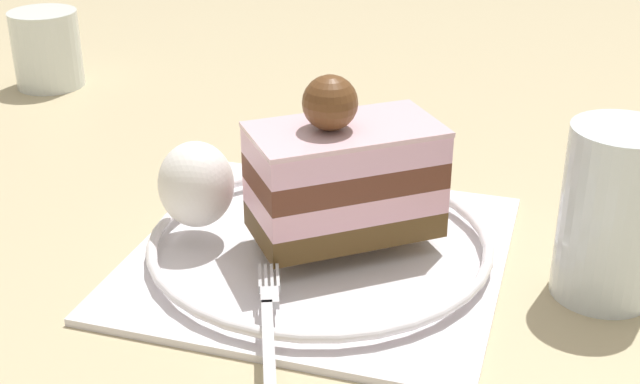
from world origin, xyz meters
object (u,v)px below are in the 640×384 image
(cake_slice, at_px, (344,175))
(drink_glass_near, at_px, (611,223))
(fork, at_px, (271,324))
(whipped_cream_dollop, at_px, (196,184))
(dessert_plate, at_px, (320,247))
(drink_glass_far, at_px, (47,51))

(cake_slice, distance_m, drink_glass_near, 0.16)
(fork, relative_size, drink_glass_near, 1.18)
(whipped_cream_dollop, bearing_deg, dessert_plate, -95.01)
(cake_slice, bearing_deg, whipped_cream_dollop, 91.16)
(dessert_plate, distance_m, drink_glass_far, 0.43)
(dessert_plate, relative_size, drink_glass_near, 2.53)
(dessert_plate, height_order, whipped_cream_dollop, whipped_cream_dollop)
(dessert_plate, xyz_separation_m, cake_slice, (0.01, -0.01, 0.05))
(dessert_plate, height_order, drink_glass_far, drink_glass_far)
(drink_glass_near, bearing_deg, dessert_plate, 83.16)
(dessert_plate, distance_m, drink_glass_near, 0.17)
(dessert_plate, bearing_deg, drink_glass_far, 44.65)
(drink_glass_near, bearing_deg, cake_slice, 79.40)
(cake_slice, bearing_deg, drink_glass_near, -100.60)
(cake_slice, relative_size, fork, 1.06)
(fork, distance_m, drink_glass_far, 0.50)
(cake_slice, xyz_separation_m, fork, (-0.11, 0.03, -0.04))
(whipped_cream_dollop, xyz_separation_m, drink_glass_near, (-0.03, -0.25, 0.00))
(dessert_plate, height_order, fork, fork)
(dessert_plate, bearing_deg, cake_slice, -57.24)
(dessert_plate, distance_m, whipped_cream_dollop, 0.09)
(whipped_cream_dollop, relative_size, drink_glass_far, 0.76)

